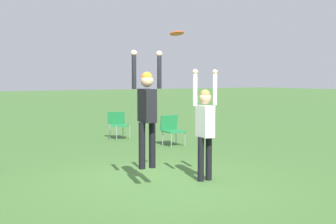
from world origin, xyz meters
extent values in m
plane|color=#3D662D|center=(0.00, 0.00, 0.00)|extent=(120.00, 120.00, 0.00)
cylinder|color=black|center=(-0.47, -0.11, 0.74)|extent=(0.12, 0.12, 0.83)
cylinder|color=black|center=(-0.26, -0.11, 0.74)|extent=(0.12, 0.12, 0.83)
cube|color=black|center=(-0.36, -0.11, 1.45)|extent=(0.27, 0.49, 0.59)
sphere|color=tan|center=(-0.36, -0.11, 1.89)|extent=(0.23, 0.23, 0.23)
sphere|color=orange|center=(-0.36, -0.11, 1.95)|extent=(0.19, 0.19, 0.19)
cylinder|color=black|center=(-0.62, -0.11, 2.06)|extent=(0.08, 0.08, 0.62)
sphere|color=tan|center=(-0.62, -0.11, 2.37)|extent=(0.10, 0.10, 0.10)
cylinder|color=black|center=(-0.11, -0.11, 2.06)|extent=(0.08, 0.08, 0.62)
sphere|color=tan|center=(-0.11, -0.11, 2.37)|extent=(0.10, 0.10, 0.10)
cylinder|color=black|center=(0.69, -0.30, 0.42)|extent=(0.12, 0.12, 0.83)
cylinder|color=black|center=(0.87, -0.30, 0.42)|extent=(0.12, 0.12, 0.83)
cube|color=white|center=(0.78, -0.30, 1.13)|extent=(0.26, 0.44, 0.59)
sphere|color=tan|center=(0.78, -0.30, 1.56)|extent=(0.23, 0.23, 0.23)
sphere|color=olive|center=(0.78, -0.30, 1.63)|extent=(0.19, 0.19, 0.19)
cylinder|color=white|center=(0.55, -0.30, 1.74)|extent=(0.08, 0.08, 0.62)
sphere|color=tan|center=(0.55, -0.30, 2.05)|extent=(0.10, 0.10, 0.10)
cylinder|color=white|center=(1.01, -0.30, 1.74)|extent=(0.08, 0.08, 0.62)
sphere|color=tan|center=(1.01, -0.30, 2.05)|extent=(0.10, 0.10, 0.10)
cylinder|color=#E04C23|center=(0.08, -0.40, 2.72)|extent=(0.25, 0.25, 0.07)
cylinder|color=gray|center=(2.50, 3.53, 0.22)|extent=(0.02, 0.02, 0.44)
cylinder|color=gray|center=(2.96, 3.53, 0.22)|extent=(0.02, 0.02, 0.44)
cylinder|color=gray|center=(2.50, 3.99, 0.22)|extent=(0.02, 0.02, 0.44)
cylinder|color=gray|center=(2.96, 3.99, 0.22)|extent=(0.02, 0.02, 0.44)
cube|color=#1E753D|center=(2.73, 3.76, 0.42)|extent=(0.57, 0.57, 0.04)
cube|color=#1E753D|center=(2.73, 4.01, 0.65)|extent=(0.55, 0.14, 0.43)
cylinder|color=gray|center=(1.87, 5.67, 0.23)|extent=(0.02, 0.02, 0.45)
cylinder|color=gray|center=(2.33, 5.67, 0.23)|extent=(0.02, 0.02, 0.45)
cylinder|color=gray|center=(1.87, 6.13, 0.23)|extent=(0.02, 0.02, 0.45)
cylinder|color=gray|center=(2.33, 6.13, 0.23)|extent=(0.02, 0.02, 0.45)
cube|color=#1E753D|center=(2.10, 5.90, 0.43)|extent=(0.74, 0.74, 0.04)
cube|color=#1E753D|center=(2.10, 6.15, 0.65)|extent=(0.52, 0.37, 0.40)
camera|label=1|loc=(-4.48, -7.29, 1.95)|focal=50.00mm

